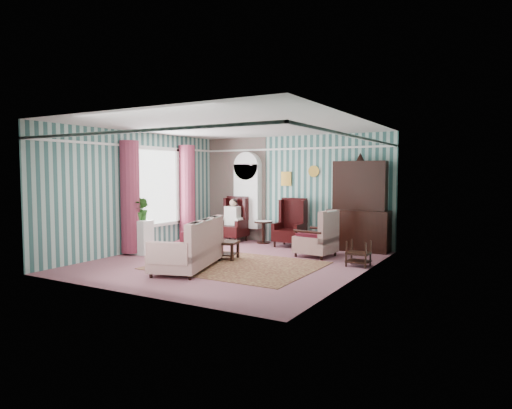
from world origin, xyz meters
The scene contains 17 objects.
floor centered at (0.00, 0.00, 0.00)m, with size 6.00×6.00×0.00m, color #8A505D.
room_shell centered at (-0.62, 0.18, 2.01)m, with size 5.53×6.02×2.91m.
bookcase centered at (-1.35, 2.84, 1.12)m, with size 0.80×0.28×2.24m, color white.
dresser_hutch centered at (1.90, 2.72, 1.18)m, with size 1.50×0.56×2.36m, color black.
wingback_left centered at (-1.60, 2.45, 0.62)m, with size 0.76×0.80×1.25m, color black.
wingback_right centered at (0.15, 2.45, 0.62)m, with size 0.76×0.80×1.25m, color black.
seated_woman centered at (-1.60, 2.45, 0.59)m, with size 0.44×0.40×1.18m, color white, non-canonical shape.
round_side_table centered at (-0.70, 2.60, 0.30)m, with size 0.50×0.50×0.60m, color black.
nest_table centered at (2.47, 0.90, 0.27)m, with size 0.45×0.38×0.54m, color black.
plant_stand centered at (-2.40, -0.30, 0.40)m, with size 0.55×0.35×0.80m, color white.
rug centered at (0.30, -0.30, 0.01)m, with size 3.20×2.60×0.01m, color #4E1A22.
sofa centered at (-0.40, -1.04, 0.46)m, with size 2.02×1.02×0.91m, color beige.
floral_armchair centered at (1.29, 1.49, 0.44)m, with size 0.88×0.85×0.89m, color #BDAA93.
coffee_table centered at (-0.44, 0.12, 0.20)m, with size 0.83×0.54×0.40m, color black.
potted_plant_a centered at (-2.42, -0.36, 1.03)m, with size 0.42×0.36×0.47m, color #1C581B.
potted_plant_b centered at (-2.36, -0.23, 1.06)m, with size 0.29×0.23×0.53m, color #1C5019.
potted_plant_c centered at (-2.42, -0.22, 0.98)m, with size 0.21×0.21×0.37m, color #194F18.
Camera 1 is at (5.26, -8.14, 1.91)m, focal length 32.00 mm.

